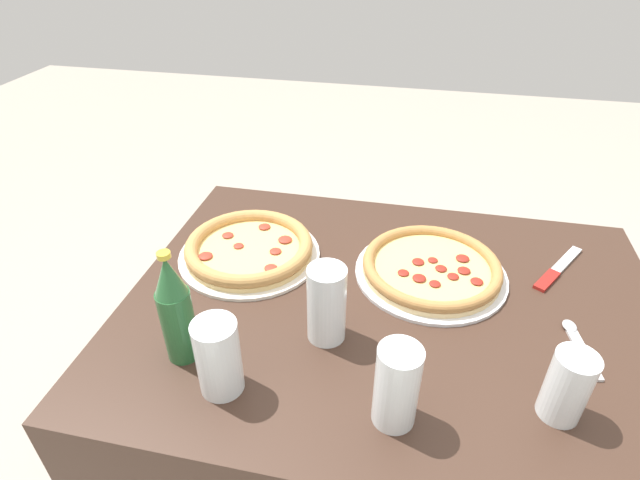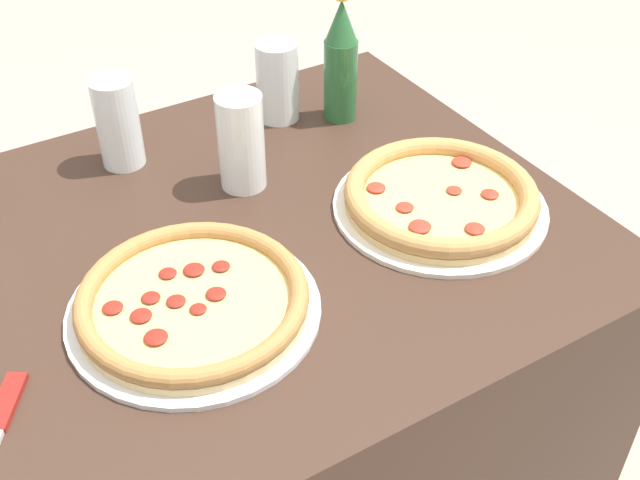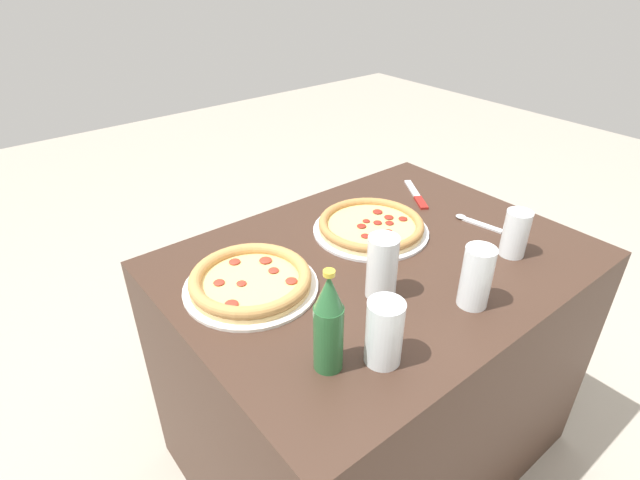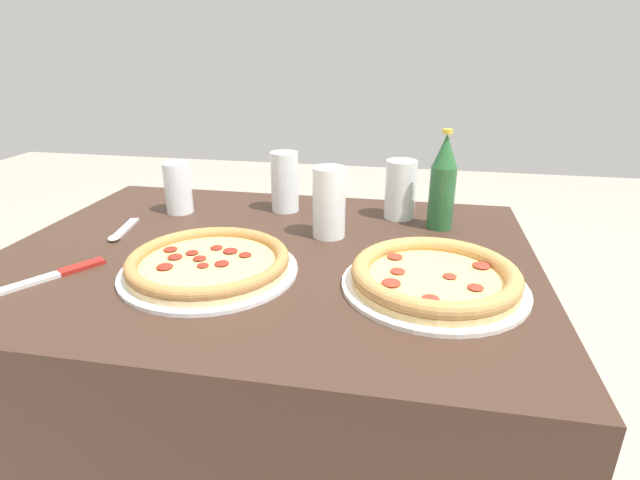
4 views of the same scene
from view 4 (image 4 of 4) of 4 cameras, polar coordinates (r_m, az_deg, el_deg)
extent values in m
cube|color=#3D281E|center=(1.26, -5.53, -17.75)|extent=(1.11, 0.83, 0.77)
cylinder|color=silver|center=(0.92, 12.88, -5.13)|extent=(0.33, 0.33, 0.01)
cylinder|color=#DBB775|center=(0.92, 12.93, -4.58)|extent=(0.30, 0.30, 0.01)
cylinder|color=#E5C170|center=(0.91, 12.97, -4.15)|extent=(0.26, 0.26, 0.00)
torus|color=tan|center=(0.91, 13.02, -3.71)|extent=(0.30, 0.30, 0.03)
ellipsoid|color=#A83323|center=(0.87, 8.15, -4.84)|extent=(0.03, 0.03, 0.01)
ellipsoid|color=#A83323|center=(0.89, 17.36, -5.17)|extent=(0.03, 0.03, 0.01)
ellipsoid|color=#A83323|center=(0.97, 17.96, -2.77)|extent=(0.03, 0.03, 0.01)
ellipsoid|color=#A83323|center=(0.92, 14.62, -4.01)|extent=(0.02, 0.02, 0.01)
ellipsoid|color=#A83323|center=(0.91, 8.90, -3.52)|extent=(0.03, 0.03, 0.01)
ellipsoid|color=#A83323|center=(0.83, 12.52, -6.55)|extent=(0.03, 0.03, 0.01)
ellipsoid|color=#A83323|center=(0.97, 8.57, -1.87)|extent=(0.03, 0.03, 0.01)
cylinder|color=silver|center=(0.98, -12.51, -3.44)|extent=(0.34, 0.34, 0.01)
cylinder|color=#E5C689|center=(0.98, -12.56, -2.91)|extent=(0.30, 0.30, 0.01)
cylinder|color=#E5C170|center=(0.97, -12.60, -2.51)|extent=(0.27, 0.27, 0.00)
torus|color=#AD7A42|center=(0.97, -12.62, -2.18)|extent=(0.31, 0.31, 0.03)
ellipsoid|color=maroon|center=(1.04, -16.73, -1.01)|extent=(0.03, 0.03, 0.01)
ellipsoid|color=maroon|center=(0.96, -17.33, -2.91)|extent=(0.03, 0.03, 0.01)
ellipsoid|color=maroon|center=(0.95, -13.25, -2.83)|extent=(0.02, 0.02, 0.00)
ellipsoid|color=maroon|center=(1.01, -14.42, -1.40)|extent=(0.03, 0.03, 0.01)
ellipsoid|color=maroon|center=(0.95, -11.15, -2.63)|extent=(0.03, 0.03, 0.01)
ellipsoid|color=maroon|center=(1.00, -16.24, -1.84)|extent=(0.03, 0.03, 0.01)
ellipsoid|color=maroon|center=(0.98, -13.61, -2.04)|extent=(0.03, 0.03, 0.01)
ellipsoid|color=maroon|center=(1.00, -10.21, -1.21)|extent=(0.03, 0.03, 0.01)
ellipsoid|color=maroon|center=(1.03, -11.73, -0.84)|extent=(0.02, 0.02, 0.01)
ellipsoid|color=maroon|center=(0.98, -8.55, -1.67)|extent=(0.02, 0.02, 0.01)
cylinder|color=white|center=(1.29, -4.05, 6.65)|extent=(0.07, 0.07, 0.15)
cylinder|color=#F4A323|center=(1.29, -4.03, 5.84)|extent=(0.06, 0.06, 0.11)
cylinder|color=white|center=(1.11, 1.04, 4.32)|extent=(0.07, 0.07, 0.16)
cylinder|color=beige|center=(1.12, 1.03, 2.88)|extent=(0.06, 0.06, 0.09)
cylinder|color=white|center=(1.32, -15.92, 5.76)|extent=(0.07, 0.07, 0.13)
cylinder|color=maroon|center=(1.33, -15.85, 5.07)|extent=(0.06, 0.06, 0.09)
cylinder|color=white|center=(1.25, 9.17, 5.72)|extent=(0.08, 0.08, 0.14)
cylinder|color=silver|center=(1.26, 9.07, 4.12)|extent=(0.06, 0.06, 0.07)
cylinder|color=#286033|center=(1.20, 13.71, 4.72)|extent=(0.06, 0.06, 0.15)
cone|color=#286033|center=(1.17, 14.20, 9.90)|extent=(0.06, 0.06, 0.07)
cylinder|color=gold|center=(1.16, 14.40, 11.94)|extent=(0.02, 0.02, 0.01)
cube|color=maroon|center=(1.08, -25.58, -2.77)|extent=(0.07, 0.09, 0.01)
cube|color=silver|center=(1.05, -30.87, -4.43)|extent=(0.09, 0.12, 0.01)
cube|color=silver|center=(1.26, -21.32, 1.28)|extent=(0.04, 0.13, 0.01)
ellipsoid|color=silver|center=(1.19, -22.56, 0.17)|extent=(0.03, 0.04, 0.01)
camera|label=1|loc=(1.78, 0.62, 31.07)|focal=28.00mm
camera|label=2|loc=(0.71, -85.88, 31.62)|focal=45.00mm
camera|label=3|loc=(1.82, 32.35, 29.21)|focal=28.00mm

